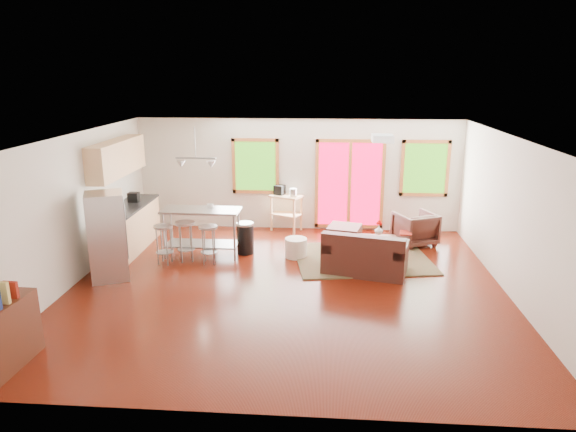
# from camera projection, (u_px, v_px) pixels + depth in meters

# --- Properties ---
(floor) EXTENTS (7.50, 7.00, 0.02)m
(floor) POSITION_uv_depth(u_px,v_px,m) (287.00, 287.00, 8.99)
(floor) COLOR #3E0E05
(floor) RESTS_ON ground
(ceiling) EXTENTS (7.50, 7.00, 0.02)m
(ceiling) POSITION_uv_depth(u_px,v_px,m) (287.00, 137.00, 8.28)
(ceiling) COLOR white
(ceiling) RESTS_ON ground
(back_wall) EXTENTS (7.50, 0.02, 2.60)m
(back_wall) POSITION_uv_depth(u_px,v_px,m) (298.00, 175.00, 12.00)
(back_wall) COLOR beige
(back_wall) RESTS_ON ground
(left_wall) EXTENTS (0.02, 7.00, 2.60)m
(left_wall) POSITION_uv_depth(u_px,v_px,m) (71.00, 211.00, 8.91)
(left_wall) COLOR beige
(left_wall) RESTS_ON ground
(right_wall) EXTENTS (0.02, 7.00, 2.60)m
(right_wall) POSITION_uv_depth(u_px,v_px,m) (516.00, 220.00, 8.37)
(right_wall) COLOR beige
(right_wall) RESTS_ON ground
(front_wall) EXTENTS (7.50, 0.02, 2.60)m
(front_wall) POSITION_uv_depth(u_px,v_px,m) (260.00, 307.00, 5.27)
(front_wall) COLOR beige
(front_wall) RESTS_ON ground
(window_left) EXTENTS (1.10, 0.05, 1.30)m
(window_left) POSITION_uv_depth(u_px,v_px,m) (255.00, 166.00, 11.97)
(window_left) COLOR #285E0F
(window_left) RESTS_ON back_wall
(french_doors) EXTENTS (1.60, 0.05, 2.10)m
(french_doors) POSITION_uv_depth(u_px,v_px,m) (349.00, 184.00, 11.93)
(french_doors) COLOR #C1012C
(french_doors) RESTS_ON back_wall
(window_right) EXTENTS (1.10, 0.05, 1.30)m
(window_right) POSITION_uv_depth(u_px,v_px,m) (425.00, 168.00, 11.69)
(window_right) COLOR #285E0F
(window_right) RESTS_ON back_wall
(rug) EXTENTS (2.91, 2.40, 0.03)m
(rug) POSITION_uv_depth(u_px,v_px,m) (362.00, 258.00, 10.31)
(rug) COLOR #3D5636
(rug) RESTS_ON floor
(loveseat) EXTENTS (1.67, 1.19, 0.81)m
(loveseat) POSITION_uv_depth(u_px,v_px,m) (365.00, 256.00, 9.54)
(loveseat) COLOR #331712
(loveseat) RESTS_ON floor
(coffee_table) EXTENTS (0.91, 0.58, 0.35)m
(coffee_table) POSITION_uv_depth(u_px,v_px,m) (374.00, 240.00, 10.49)
(coffee_table) COLOR #3E1B0E
(coffee_table) RESTS_ON floor
(armchair) EXTENTS (1.00, 0.98, 0.79)m
(armchair) POSITION_uv_depth(u_px,v_px,m) (415.00, 227.00, 11.07)
(armchair) COLOR #331712
(armchair) RESTS_ON floor
(ottoman) EXTENTS (0.80, 0.80, 0.44)m
(ottoman) POSITION_uv_depth(u_px,v_px,m) (344.00, 236.00, 11.04)
(ottoman) COLOR #331712
(ottoman) RESTS_ON floor
(pouf) EXTENTS (0.50, 0.50, 0.39)m
(pouf) POSITION_uv_depth(u_px,v_px,m) (296.00, 248.00, 10.38)
(pouf) COLOR silver
(pouf) RESTS_ON floor
(vase) EXTENTS (0.19, 0.20, 0.29)m
(vase) POSITION_uv_depth(u_px,v_px,m) (379.00, 229.00, 10.54)
(vase) COLOR silver
(vase) RESTS_ON coffee_table
(book) EXTENTS (0.24, 0.07, 0.32)m
(book) POSITION_uv_depth(u_px,v_px,m) (400.00, 226.00, 10.57)
(book) COLOR maroon
(book) RESTS_ON coffee_table
(cabinets) EXTENTS (0.64, 2.24, 2.30)m
(cabinets) POSITION_uv_depth(u_px,v_px,m) (125.00, 207.00, 10.62)
(cabinets) COLOR tan
(cabinets) RESTS_ON floor
(refrigerator) EXTENTS (0.83, 0.82, 1.59)m
(refrigerator) POSITION_uv_depth(u_px,v_px,m) (108.00, 236.00, 9.15)
(refrigerator) COLOR #B7BABC
(refrigerator) RESTS_ON floor
(island) EXTENTS (1.56, 0.64, 0.99)m
(island) POSITION_uv_depth(u_px,v_px,m) (202.00, 224.00, 10.30)
(island) COLOR #B7BABC
(island) RESTS_ON floor
(cup) EXTENTS (0.15, 0.13, 0.14)m
(cup) POSITION_uv_depth(u_px,v_px,m) (210.00, 206.00, 10.35)
(cup) COLOR white
(cup) RESTS_ON island
(bar_stool_a) EXTENTS (0.41, 0.41, 0.77)m
(bar_stool_a) POSITION_uv_depth(u_px,v_px,m) (164.00, 235.00, 9.92)
(bar_stool_a) COLOR #B7BABC
(bar_stool_a) RESTS_ON floor
(bar_stool_b) EXTENTS (0.49, 0.49, 0.81)m
(bar_stool_b) POSITION_uv_depth(u_px,v_px,m) (185.00, 232.00, 10.05)
(bar_stool_b) COLOR #B7BABC
(bar_stool_b) RESTS_ON floor
(bar_stool_c) EXTENTS (0.38, 0.38, 0.76)m
(bar_stool_c) POSITION_uv_depth(u_px,v_px,m) (208.00, 236.00, 9.94)
(bar_stool_c) COLOR #B7BABC
(bar_stool_c) RESTS_ON floor
(trash_can) EXTENTS (0.44, 0.44, 0.66)m
(trash_can) POSITION_uv_depth(u_px,v_px,m) (245.00, 238.00, 10.56)
(trash_can) COLOR black
(trash_can) RESTS_ON floor
(kitchen_cart) EXTENTS (0.83, 0.70, 1.08)m
(kitchen_cart) POSITION_uv_depth(u_px,v_px,m) (285.00, 200.00, 11.97)
(kitchen_cart) COLOR tan
(kitchen_cart) RESTS_ON floor
(bookshelf) EXTENTS (0.43, 1.00, 1.16)m
(bookshelf) POSITION_uv_depth(u_px,v_px,m) (4.00, 334.00, 6.43)
(bookshelf) COLOR #3E1B0E
(bookshelf) RESTS_ON floor
(ceiling_flush) EXTENTS (0.35, 0.35, 0.12)m
(ceiling_flush) POSITION_uv_depth(u_px,v_px,m) (383.00, 138.00, 8.76)
(ceiling_flush) COLOR white
(ceiling_flush) RESTS_ON ceiling
(pendant_light) EXTENTS (0.80, 0.18, 0.79)m
(pendant_light) POSITION_uv_depth(u_px,v_px,m) (196.00, 163.00, 10.05)
(pendant_light) COLOR gray
(pendant_light) RESTS_ON ceiling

